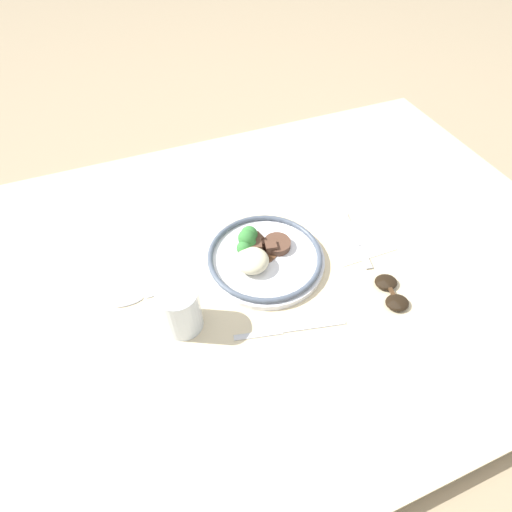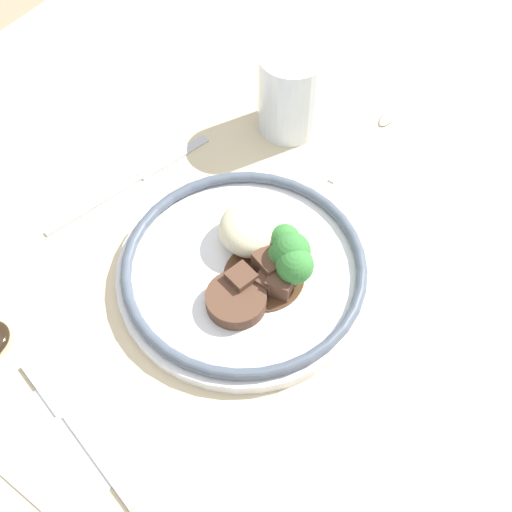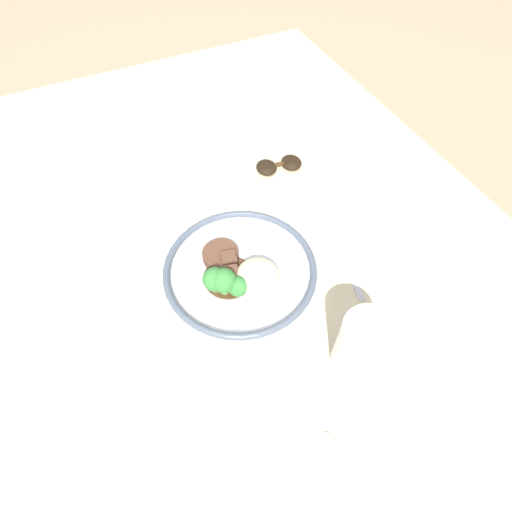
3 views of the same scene
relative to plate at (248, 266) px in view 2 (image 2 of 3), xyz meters
name	(u,v)px [view 2 (image 2 of 3)]	position (x,y,z in m)	size (l,w,h in m)	color
ground_plane	(223,322)	(-0.04, 0.00, -0.06)	(8.00, 8.00, 0.00)	#998466
dining_table	(223,312)	(-0.04, 0.00, -0.04)	(1.44, 1.06, 0.04)	beige
napkin	(79,430)	(-0.24, 0.02, -0.02)	(0.15, 0.12, 0.00)	white
plate	(248,266)	(0.00, 0.00, 0.00)	(0.27, 0.27, 0.07)	white
juice_glass	(291,95)	(0.21, 0.10, 0.03)	(0.08, 0.08, 0.11)	yellow
fork	(67,416)	(-0.23, 0.04, -0.02)	(0.05, 0.18, 0.00)	#B7B7BC
knife	(136,180)	(0.03, 0.19, -0.02)	(0.23, 0.06, 0.00)	#B7B7BC
spoon	(382,123)	(0.28, 0.00, -0.02)	(0.17, 0.02, 0.01)	#B7B7BC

